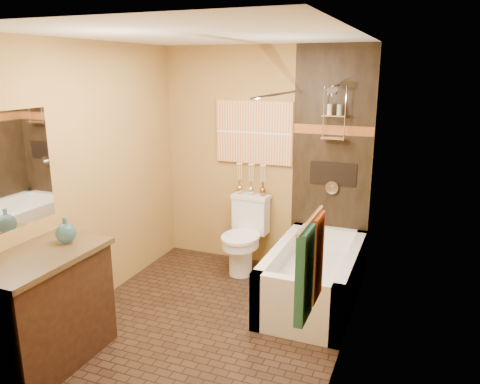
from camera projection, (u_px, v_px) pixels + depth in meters
The scene contains 22 objects.
floor at pixel (208, 322), 4.28m from camera, with size 3.00×3.00×0.00m, color black.
wall_left at pixel (91, 178), 4.39m from camera, with size 0.02×3.00×2.50m, color #AB8542.
wall_right at pixel (349, 205), 3.53m from camera, with size 0.02×3.00×2.50m, color #AB8542.
wall_back at pixel (263, 159), 5.30m from camera, with size 2.40×0.02×2.50m, color #AB8542.
wall_front at pixel (88, 253), 2.61m from camera, with size 2.40×0.02×2.50m, color #AB8542.
ceiling at pixel (202, 35), 3.64m from camera, with size 3.00×3.00×0.00m, color silver.
alcove_tile_back at pixel (331, 164), 5.02m from camera, with size 0.85×0.01×2.50m, color black.
alcove_tile_right at pixel (361, 183), 4.21m from camera, with size 0.01×1.50×2.50m, color black.
mosaic_band_back at pixel (333, 130), 4.91m from camera, with size 0.85×0.01×0.10m, color brown.
mosaic_band_right at pixel (363, 142), 4.11m from camera, with size 0.01×1.50×0.10m, color brown.
alcove_niche at pixel (333, 174), 5.03m from camera, with size 0.50×0.01×0.25m, color black.
shower_fixtures at pixel (334, 127), 4.80m from camera, with size 0.24×0.33×1.16m.
curtain_rod at pixel (279, 94), 4.29m from camera, with size 0.03×0.03×1.55m, color silver.
towel_bar at pixel (310, 220), 2.55m from camera, with size 0.02×0.02×0.55m, color silver.
towel_teal at pixel (304, 275), 2.50m from camera, with size 0.05×0.22×0.52m, color #216670.
towel_rust at pixel (315, 257), 2.74m from camera, with size 0.05×0.22×0.52m, color #99381B.
sunset_painting at pixel (254, 133), 5.24m from camera, with size 0.90×0.04×0.70m, color orange.
bathtub at pixel (314, 281), 4.61m from camera, with size 0.80×1.50×0.55m.
toilet at pixel (245, 235), 5.29m from camera, with size 0.44×0.65×0.85m.
vanity at pixel (43, 309), 3.60m from camera, with size 0.64×1.04×0.91m.
teal_bottle at pixel (66, 230), 3.68m from camera, with size 0.16×0.16×0.25m, color #235B69, non-canonical shape.
bud_vases at pixel (251, 179), 5.30m from camera, with size 0.36×0.08×0.35m.
Camera 1 is at (1.70, -3.45, 2.26)m, focal length 35.00 mm.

